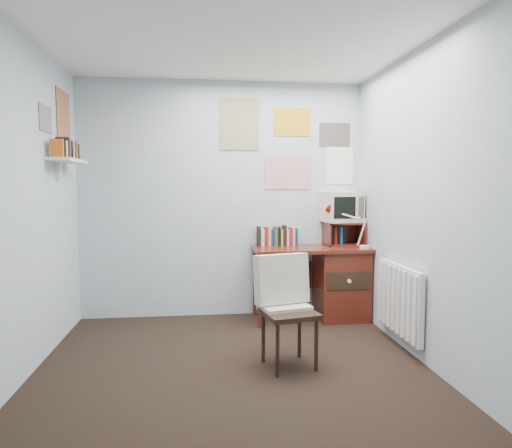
# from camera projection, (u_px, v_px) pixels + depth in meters

# --- Properties ---
(ground) EXTENTS (3.50, 3.50, 0.00)m
(ground) POSITION_uv_depth(u_px,v_px,m) (236.00, 383.00, 3.24)
(ground) COLOR black
(ground) RESTS_ON ground
(back_wall) EXTENTS (3.00, 0.02, 2.50)m
(back_wall) POSITION_uv_depth(u_px,v_px,m) (223.00, 200.00, 4.87)
(back_wall) COLOR #ACB9C5
(back_wall) RESTS_ON ground
(left_wall) EXTENTS (0.02, 3.50, 2.50)m
(left_wall) POSITION_uv_depth(u_px,v_px,m) (5.00, 209.00, 2.96)
(left_wall) COLOR #ACB9C5
(left_wall) RESTS_ON ground
(right_wall) EXTENTS (0.02, 3.50, 2.50)m
(right_wall) POSITION_uv_depth(u_px,v_px,m) (440.00, 206.00, 3.32)
(right_wall) COLOR #ACB9C5
(right_wall) RESTS_ON ground
(ceiling) EXTENTS (3.00, 3.50, 0.02)m
(ceiling) POSITION_uv_depth(u_px,v_px,m) (234.00, 20.00, 3.03)
(ceiling) COLOR white
(ceiling) RESTS_ON back_wall
(desk) EXTENTS (1.20, 0.55, 0.76)m
(desk) POSITION_uv_depth(u_px,v_px,m) (335.00, 280.00, 4.81)
(desk) COLOR #591F14
(desk) RESTS_ON ground
(desk_chair) EXTENTS (0.51, 0.49, 0.84)m
(desk_chair) POSITION_uv_depth(u_px,v_px,m) (289.00, 314.00, 3.50)
(desk_chair) COLOR black
(desk_chair) RESTS_ON ground
(desk_lamp) EXTENTS (0.28, 0.24, 0.40)m
(desk_lamp) POSITION_uv_depth(u_px,v_px,m) (365.00, 229.00, 4.63)
(desk_lamp) COLOR #B40D0C
(desk_lamp) RESTS_ON desk
(tv_riser) EXTENTS (0.40, 0.30, 0.25)m
(tv_riser) POSITION_uv_depth(u_px,v_px,m) (344.00, 234.00, 4.90)
(tv_riser) COLOR #591F14
(tv_riser) RESTS_ON desk
(crt_tv) EXTENTS (0.42, 0.39, 0.35)m
(crt_tv) POSITION_uv_depth(u_px,v_px,m) (341.00, 206.00, 4.89)
(crt_tv) COLOR beige
(crt_tv) RESTS_ON tv_riser
(book_row) EXTENTS (0.60, 0.14, 0.22)m
(book_row) POSITION_uv_depth(u_px,v_px,m) (285.00, 235.00, 4.89)
(book_row) COLOR #591F14
(book_row) RESTS_ON desk
(radiator) EXTENTS (0.09, 0.80, 0.60)m
(radiator) POSITION_uv_depth(u_px,v_px,m) (400.00, 300.00, 3.93)
(radiator) COLOR white
(radiator) RESTS_ON right_wall
(wall_shelf) EXTENTS (0.20, 0.62, 0.24)m
(wall_shelf) POSITION_uv_depth(u_px,v_px,m) (68.00, 161.00, 4.03)
(wall_shelf) COLOR white
(wall_shelf) RESTS_ON left_wall
(posters_back) EXTENTS (1.20, 0.01, 0.90)m
(posters_back) POSITION_uv_depth(u_px,v_px,m) (288.00, 144.00, 4.90)
(posters_back) COLOR white
(posters_back) RESTS_ON back_wall
(posters_left) EXTENTS (0.01, 0.70, 0.60)m
(posters_left) POSITION_uv_depth(u_px,v_px,m) (55.00, 117.00, 3.98)
(posters_left) COLOR white
(posters_left) RESTS_ON left_wall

